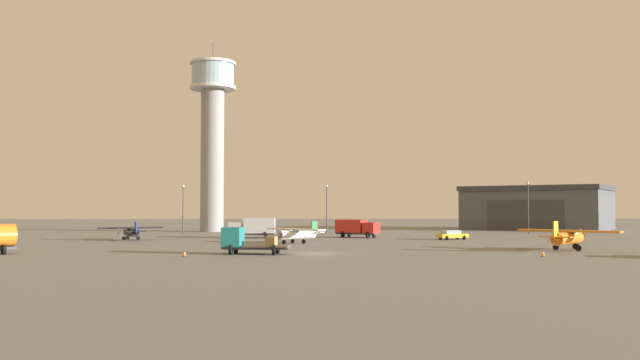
{
  "coord_description": "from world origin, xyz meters",
  "views": [
    {
      "loc": [
        -2.62,
        -66.77,
        4.71
      ],
      "look_at": [
        1.61,
        20.82,
        8.38
      ],
      "focal_mm": 36.61,
      "sensor_mm": 36.0,
      "label": 1
    }
  ],
  "objects_px": {
    "truck_box_silver": "(254,227)",
    "control_tower": "(213,126)",
    "traffic_cone_near_left": "(543,254)",
    "light_post_north": "(528,203)",
    "truck_flatbed_teal": "(245,241)",
    "traffic_cone_near_right": "(184,254)",
    "light_post_east": "(183,205)",
    "airplane_orange": "(567,237)",
    "car_yellow": "(452,235)",
    "truck_box_red": "(356,227)",
    "light_post_west": "(327,204)",
    "airplane_black": "(131,231)",
    "airplane_white": "(298,233)"
  },
  "relations": [
    {
      "from": "truck_box_silver",
      "to": "control_tower",
      "type": "bearing_deg",
      "value": -68.48
    },
    {
      "from": "light_post_north",
      "to": "truck_box_silver",
      "type": "bearing_deg",
      "value": -165.18
    },
    {
      "from": "control_tower",
      "to": "airplane_black",
      "type": "height_order",
      "value": "control_tower"
    },
    {
      "from": "truck_flatbed_teal",
      "to": "traffic_cone_near_right",
      "type": "height_order",
      "value": "truck_flatbed_teal"
    },
    {
      "from": "car_yellow",
      "to": "airplane_orange",
      "type": "bearing_deg",
      "value": -93.12
    },
    {
      "from": "airplane_black",
      "to": "traffic_cone_near_right",
      "type": "distance_m",
      "value": 34.11
    },
    {
      "from": "airplane_orange",
      "to": "car_yellow",
      "type": "bearing_deg",
      "value": 57.18
    },
    {
      "from": "light_post_west",
      "to": "traffic_cone_near_right",
      "type": "distance_m",
      "value": 55.63
    },
    {
      "from": "truck_box_silver",
      "to": "light_post_west",
      "type": "relative_size",
      "value": 0.81
    },
    {
      "from": "traffic_cone_near_left",
      "to": "airplane_black",
      "type": "bearing_deg",
      "value": 144.14
    },
    {
      "from": "control_tower",
      "to": "traffic_cone_near_right",
      "type": "relative_size",
      "value": 66.9
    },
    {
      "from": "airplane_white",
      "to": "light_post_west",
      "type": "distance_m",
      "value": 31.8
    },
    {
      "from": "control_tower",
      "to": "airplane_orange",
      "type": "xyz_separation_m",
      "value": [
        45.06,
        -57.33,
        -18.91
      ]
    },
    {
      "from": "truck_box_silver",
      "to": "light_post_north",
      "type": "bearing_deg",
      "value": -163.35
    },
    {
      "from": "truck_flatbed_teal",
      "to": "car_yellow",
      "type": "height_order",
      "value": "truck_flatbed_teal"
    },
    {
      "from": "truck_box_silver",
      "to": "traffic_cone_near_left",
      "type": "xyz_separation_m",
      "value": [
        29.46,
        -39.54,
        -1.37
      ]
    },
    {
      "from": "truck_box_red",
      "to": "light_post_east",
      "type": "distance_m",
      "value": 32.95
    },
    {
      "from": "airplane_orange",
      "to": "car_yellow",
      "type": "relative_size",
      "value": 1.94
    },
    {
      "from": "airplane_orange",
      "to": "truck_box_red",
      "type": "height_order",
      "value": "airplane_orange"
    },
    {
      "from": "airplane_black",
      "to": "light_post_west",
      "type": "bearing_deg",
      "value": -79.4
    },
    {
      "from": "control_tower",
      "to": "light_post_north",
      "type": "xyz_separation_m",
      "value": [
        57.03,
        -13.88,
        -14.97
      ]
    },
    {
      "from": "control_tower",
      "to": "light_post_north",
      "type": "distance_m",
      "value": 60.58
    },
    {
      "from": "control_tower",
      "to": "truck_flatbed_teal",
      "type": "distance_m",
      "value": 64.72
    },
    {
      "from": "traffic_cone_near_left",
      "to": "traffic_cone_near_right",
      "type": "distance_m",
      "value": 34.1
    },
    {
      "from": "truck_flatbed_teal",
      "to": "traffic_cone_near_right",
      "type": "distance_m",
      "value": 6.38
    },
    {
      "from": "light_post_west",
      "to": "car_yellow",
      "type": "bearing_deg",
      "value": -52.68
    },
    {
      "from": "light_post_west",
      "to": "truck_box_red",
      "type": "bearing_deg",
      "value": -75.42
    },
    {
      "from": "control_tower",
      "to": "truck_flatbed_teal",
      "type": "relative_size",
      "value": 5.3
    },
    {
      "from": "light_post_west",
      "to": "traffic_cone_near_left",
      "type": "height_order",
      "value": "light_post_west"
    },
    {
      "from": "truck_box_red",
      "to": "truck_flatbed_teal",
      "type": "relative_size",
      "value": 0.99
    },
    {
      "from": "airplane_black",
      "to": "light_post_west",
      "type": "distance_m",
      "value": 36.34
    },
    {
      "from": "airplane_orange",
      "to": "truck_box_silver",
      "type": "height_order",
      "value": "airplane_orange"
    },
    {
      "from": "car_yellow",
      "to": "traffic_cone_near_left",
      "type": "relative_size",
      "value": 7.67
    },
    {
      "from": "light_post_north",
      "to": "control_tower",
      "type": "bearing_deg",
      "value": 166.32
    },
    {
      "from": "car_yellow",
      "to": "light_post_east",
      "type": "xyz_separation_m",
      "value": [
        -42.25,
        22.42,
        4.42
      ]
    },
    {
      "from": "truck_flatbed_teal",
      "to": "light_post_east",
      "type": "distance_m",
      "value": 52.22
    },
    {
      "from": "light_post_west",
      "to": "airplane_white",
      "type": "bearing_deg",
      "value": -100.22
    },
    {
      "from": "car_yellow",
      "to": "traffic_cone_near_right",
      "type": "height_order",
      "value": "car_yellow"
    },
    {
      "from": "airplane_white",
      "to": "light_post_east",
      "type": "bearing_deg",
      "value": -100.52
    },
    {
      "from": "truck_box_red",
      "to": "light_post_west",
      "type": "relative_size",
      "value": 0.8
    },
    {
      "from": "airplane_white",
      "to": "car_yellow",
      "type": "height_order",
      "value": "airplane_white"
    },
    {
      "from": "truck_flatbed_teal",
      "to": "light_post_east",
      "type": "bearing_deg",
      "value": -65.07
    },
    {
      "from": "control_tower",
      "to": "light_post_west",
      "type": "relative_size",
      "value": 4.24
    },
    {
      "from": "traffic_cone_near_right",
      "to": "light_post_west",
      "type": "bearing_deg",
      "value": 72.48
    },
    {
      "from": "light_post_east",
      "to": "airplane_orange",
      "type": "bearing_deg",
      "value": -43.57
    },
    {
      "from": "airplane_black",
      "to": "airplane_orange",
      "type": "bearing_deg",
      "value": -140.62
    },
    {
      "from": "airplane_orange",
      "to": "light_post_east",
      "type": "xyz_separation_m",
      "value": [
        -48.86,
        46.48,
        3.65
      ]
    },
    {
      "from": "traffic_cone_near_left",
      "to": "traffic_cone_near_right",
      "type": "xyz_separation_m",
      "value": [
        -34.04,
        2.02,
        -0.03
      ]
    },
    {
      "from": "airplane_black",
      "to": "truck_flatbed_teal",
      "type": "relative_size",
      "value": 1.25
    },
    {
      "from": "light_post_east",
      "to": "truck_box_red",
      "type": "bearing_deg",
      "value": -27.03
    }
  ]
}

